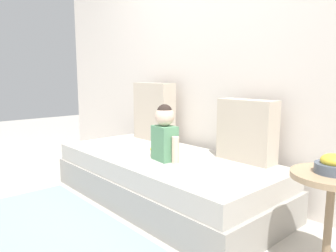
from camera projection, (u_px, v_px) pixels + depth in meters
name	position (u px, v px, depth m)	size (l,w,h in m)	color
ground_plane	(163.00, 199.00, 2.67)	(12.00, 12.00, 0.00)	#B2ADA3
back_wall	(212.00, 50.00, 2.86)	(5.22, 0.10, 2.53)	silver
couch	(163.00, 178.00, 2.64)	(2.02, 0.92, 0.38)	#9C978F
throw_pillow_left	(154.00, 112.00, 3.21)	(0.48, 0.16, 0.58)	#C1B29E
throw_pillow_right	(247.00, 131.00, 2.40)	(0.45, 0.16, 0.47)	#C1B29E
toddler	(165.00, 133.00, 2.43)	(0.30, 0.16, 0.43)	#568E66
banana	(157.00, 150.00, 2.70)	(0.17, 0.04, 0.04)	yellow
side_table	(331.00, 197.00, 1.60)	(0.40, 0.40, 0.54)	tan
fruit_bowl	(333.00, 165.00, 1.58)	(0.18, 0.18, 0.10)	#4C5666
floor_rug	(43.00, 239.00, 2.00)	(1.82, 1.00, 0.01)	#8499A8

